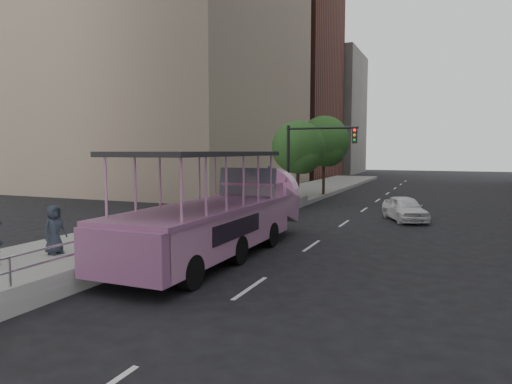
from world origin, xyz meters
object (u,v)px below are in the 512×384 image
Objects in this scene: pedestrian_far at (54,230)px; parking_sign at (269,186)px; duck_boat at (223,216)px; car at (405,208)px; street_tree_far at (325,143)px; traffic_signal at (308,155)px; street_tree_near at (299,149)px.

pedestrian_far is 0.56× the size of parking_sign.
duck_boat is 2.86× the size of car.
parking_sign is 12.54m from street_tree_far.
parking_sign is at bearing 99.71° from duck_boat.
duck_boat is 11.22m from traffic_signal.
street_tree_far is (-1.40, 9.43, 0.81)m from traffic_signal.
traffic_signal is at bearing 90.53° from duck_boat.
pedestrian_far is 12.00m from parking_sign.
street_tree_near reaches higher than parking_sign.
pedestrian_far is (-4.47, -3.43, -0.25)m from duck_boat.
duck_boat is at bearing -89.47° from traffic_signal.
street_tree_near reaches higher than pedestrian_far.
street_tree_far reaches higher than parking_sign.
street_tree_near reaches higher than traffic_signal.
traffic_signal reaches higher than duck_boat.
duck_boat is 8.28m from parking_sign.
parking_sign reaches higher than car.
street_tree_far is at bearing 94.19° from duck_boat.
pedestrian_far is 24.27m from street_tree_far.
duck_boat is 12.01m from car.
traffic_signal is at bearing 65.71° from parking_sign.
traffic_signal is 9.57m from street_tree_far.
street_tree_far is (-6.87, 9.73, 3.65)m from car.
pedestrian_far is at bearing -104.89° from parking_sign.
street_tree_far is (-1.50, 20.44, 2.94)m from duck_boat.
duck_boat is at bearing -85.81° from street_tree_far.
traffic_signal reaches higher than pedestrian_far.
street_tree_far reaches higher than street_tree_near.
car is at bearing -54.77° from street_tree_far.
car is at bearing 63.39° from duck_boat.
duck_boat is 6.78× the size of pedestrian_far.
car is (5.37, 10.72, -0.71)m from duck_boat.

